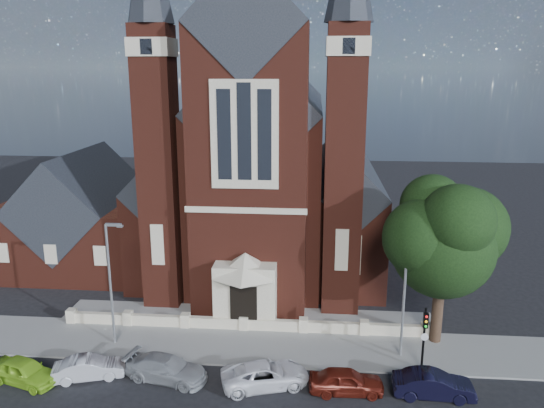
{
  "coord_description": "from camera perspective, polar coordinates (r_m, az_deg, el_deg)",
  "views": [
    {
      "loc": [
        4.64,
        -25.68,
        17.21
      ],
      "look_at": [
        1.43,
        12.0,
        7.43
      ],
      "focal_mm": 35.0,
      "sensor_mm": 36.0,
      "label": 1
    }
  ],
  "objects": [
    {
      "name": "church",
      "position": [
        49.67,
        -0.57,
        4.03
      ],
      "size": [
        20.01,
        34.9,
        29.2
      ],
      "color": "#542116",
      "rests_on": "ground"
    },
    {
      "name": "traffic_signal",
      "position": [
        32.31,
        16.09,
        -13.03
      ],
      "size": [
        0.28,
        0.42,
        4.0
      ],
      "color": "black",
      "rests_on": "ground"
    },
    {
      "name": "forecourt_paving",
      "position": [
        38.55,
        -2.61,
        -12.03
      ],
      "size": [
        26.0,
        3.0,
        0.14
      ],
      "primitive_type": "cube",
      "color": "gray",
      "rests_on": "ground"
    },
    {
      "name": "car_white_suv",
      "position": [
        30.86,
        -0.73,
        -17.89
      ],
      "size": [
        5.34,
        3.6,
        1.36
      ],
      "primitive_type": "imported",
      "rotation": [
        0.0,
        0.0,
        1.87
      ],
      "color": "white",
      "rests_on": "ground"
    },
    {
      "name": "street_tree",
      "position": [
        33.96,
        18.22,
        -3.82
      ],
      "size": [
        6.4,
        6.6,
        10.7
      ],
      "color": "black",
      "rests_on": "ground"
    },
    {
      "name": "car_silver_b",
      "position": [
        31.92,
        -11.28,
        -16.98
      ],
      "size": [
        5.08,
        2.97,
        1.38
      ],
      "primitive_type": "imported",
      "rotation": [
        0.0,
        0.0,
        1.34
      ],
      "color": "gray",
      "rests_on": "ground"
    },
    {
      "name": "forecourt_wall",
      "position": [
        36.78,
        -3.02,
        -13.42
      ],
      "size": [
        24.0,
        0.4,
        0.9
      ],
      "primitive_type": "cube",
      "color": "#B7AF92",
      "rests_on": "ground"
    },
    {
      "name": "car_dark_red",
      "position": [
        30.58,
        7.99,
        -18.35
      ],
      "size": [
        4.14,
        1.81,
        1.39
      ],
      "primitive_type": "imported",
      "rotation": [
        0.0,
        0.0,
        1.61
      ],
      "color": "#59180F",
      "rests_on": "ground"
    },
    {
      "name": "pavement_strip",
      "position": [
        35.05,
        -3.48,
        -14.94
      ],
      "size": [
        60.0,
        5.0,
        0.12
      ],
      "primitive_type": "cube",
      "color": "gray",
      "rests_on": "ground"
    },
    {
      "name": "car_navy",
      "position": [
        31.22,
        16.98,
        -18.11
      ],
      "size": [
        4.33,
        1.59,
        1.42
      ],
      "primitive_type": "imported",
      "rotation": [
        0.0,
        0.0,
        1.55
      ],
      "color": "black",
      "rests_on": "ground"
    },
    {
      "name": "car_silver_a",
      "position": [
        33.18,
        -19.09,
        -16.33
      ],
      "size": [
        4.14,
        2.49,
        1.29
      ],
      "primitive_type": "imported",
      "rotation": [
        0.0,
        0.0,
        1.88
      ],
      "color": "#ABADB3",
      "rests_on": "ground"
    },
    {
      "name": "street_lamp_right",
      "position": [
        32.7,
        14.24,
        -8.66
      ],
      "size": [
        1.16,
        0.22,
        8.09
      ],
      "color": "gray",
      "rests_on": "ground"
    },
    {
      "name": "street_lamp_left",
      "position": [
        34.6,
        -16.92,
        -7.54
      ],
      "size": [
        1.16,
        0.22,
        8.09
      ],
      "color": "gray",
      "rests_on": "ground"
    },
    {
      "name": "parish_hall",
      "position": [
        50.08,
        -19.67,
        -1.65
      ],
      "size": [
        12.0,
        12.2,
        10.24
      ],
      "color": "#542116",
      "rests_on": "ground"
    },
    {
      "name": "ground",
      "position": [
        44.41,
        -1.52,
        -8.31
      ],
      "size": [
        120.0,
        120.0,
        0.0
      ],
      "primitive_type": "plane",
      "color": "black",
      "rests_on": "ground"
    },
    {
      "name": "car_lime_van",
      "position": [
        34.07,
        -25.11,
        -15.97
      ],
      "size": [
        4.46,
        2.82,
        1.41
      ],
      "primitive_type": "imported",
      "rotation": [
        0.0,
        0.0,
        1.27
      ],
      "color": "#97D42A",
      "rests_on": "ground"
    }
  ]
}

